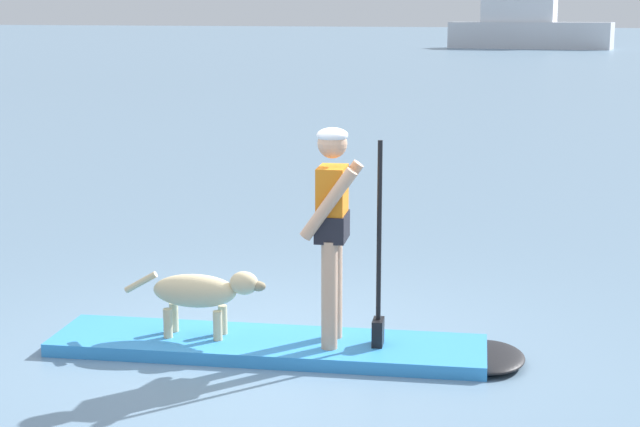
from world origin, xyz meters
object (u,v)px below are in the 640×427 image
at_px(paddleboard, 297,347).
at_px(person_paddler, 334,220).
at_px(moored_boat_far_port, 527,29).
at_px(dog, 201,292).

bearing_deg(paddleboard, person_paddler, 14.73).
bearing_deg(moored_boat_far_port, person_paddler, -78.80).
distance_m(dog, moored_boat_far_port, 72.01).
distance_m(person_paddler, dog, 1.19).
relative_size(person_paddler, moored_boat_far_port, 0.13).
xyz_separation_m(dog, moored_boat_far_port, (-12.97, 70.83, 1.04)).
bearing_deg(moored_boat_far_port, dog, -79.62).
bearing_deg(dog, paddleboard, 14.73).
height_order(dog, moored_boat_far_port, moored_boat_far_port).
height_order(person_paddler, dog, person_paddler).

